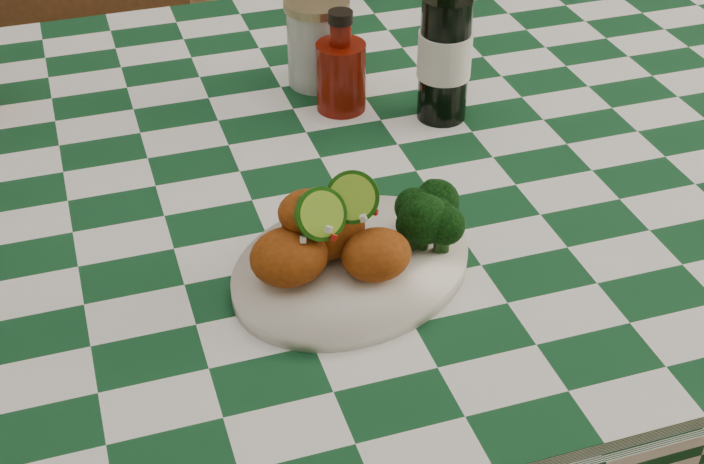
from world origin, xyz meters
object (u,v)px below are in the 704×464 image
object	(u,v)px
mason_jar	(318,42)
wooden_chair_left	(111,120)
plate	(352,267)
beer_bottle	(446,34)
wooden_chair_right	(384,110)
dining_table	(325,383)
fried_chicken_pile	(339,226)
ketchup_bottle	(341,61)

from	to	relation	value
mason_jar	wooden_chair_left	xyz separation A→B (m)	(-0.27, 0.48, -0.34)
plate	mason_jar	distance (m)	0.44
beer_bottle	wooden_chair_right	bearing A→B (deg)	76.40
wooden_chair_left	wooden_chair_right	world-z (taller)	wooden_chair_left
dining_table	mason_jar	size ratio (longest dim) A/B	13.63
dining_table	wooden_chair_left	distance (m)	0.72
fried_chicken_pile	wooden_chair_right	distance (m)	1.10
wooden_chair_right	plate	bearing A→B (deg)	-98.76
wooden_chair_right	ketchup_bottle	bearing A→B (deg)	-102.16
wooden_chair_left	wooden_chair_right	xyz separation A→B (m)	(0.56, 0.03, -0.09)
plate	mason_jar	world-z (taller)	mason_jar
fried_chicken_pile	wooden_chair_right	size ratio (longest dim) A/B	0.18
plate	beer_bottle	xyz separation A→B (m)	(0.22, 0.28, 0.11)
wooden_chair_left	wooden_chair_right	size ratio (longest dim) A/B	1.21
ketchup_bottle	wooden_chair_left	size ratio (longest dim) A/B	0.14
mason_jar	wooden_chair_right	bearing A→B (deg)	60.69
ketchup_bottle	wooden_chair_left	xyz separation A→B (m)	(-0.28, 0.56, -0.35)
plate	ketchup_bottle	size ratio (longest dim) A/B	1.97
mason_jar	ketchup_bottle	bearing A→B (deg)	-84.06
fried_chicken_pile	wooden_chair_left	xyz separation A→B (m)	(-0.17, 0.91, -0.34)
fried_chicken_pile	ketchup_bottle	xyz separation A→B (m)	(0.11, 0.34, 0.00)
dining_table	ketchup_bottle	size ratio (longest dim) A/B	11.99
dining_table	mason_jar	xyz separation A→B (m)	(0.05, 0.19, 0.45)
beer_bottle	wooden_chair_right	size ratio (longest dim) A/B	0.28
dining_table	wooden_chair_left	bearing A→B (deg)	107.93
beer_bottle	wooden_chair_right	world-z (taller)	beer_bottle
ketchup_bottle	wooden_chair_right	bearing A→B (deg)	64.82
mason_jar	wooden_chair_right	size ratio (longest dim) A/B	0.14
dining_table	wooden_chair_right	distance (m)	0.78
ketchup_bottle	mason_jar	bearing A→B (deg)	95.94
wooden_chair_left	dining_table	bearing A→B (deg)	-80.49
fried_chicken_pile	wooden_chair_right	xyz separation A→B (m)	(0.39, 0.93, -0.43)
dining_table	fried_chicken_pile	bearing A→B (deg)	-101.60
mason_jar	wooden_chair_right	xyz separation A→B (m)	(0.29, 0.51, -0.42)
ketchup_bottle	plate	bearing A→B (deg)	-105.59
fried_chicken_pile	ketchup_bottle	bearing A→B (deg)	72.26
fried_chicken_pile	beer_bottle	world-z (taller)	beer_bottle
mason_jar	fried_chicken_pile	bearing A→B (deg)	-103.46
mason_jar	wooden_chair_left	bearing A→B (deg)	119.49
ketchup_bottle	beer_bottle	xyz separation A→B (m)	(0.12, -0.06, 0.05)
mason_jar	wooden_chair_right	distance (m)	0.72
fried_chicken_pile	mason_jar	bearing A→B (deg)	76.54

